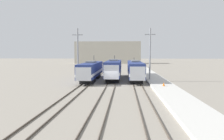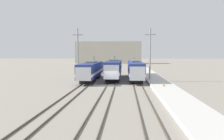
{
  "view_description": "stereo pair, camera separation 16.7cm",
  "coord_description": "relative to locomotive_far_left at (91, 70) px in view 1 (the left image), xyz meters",
  "views": [
    {
      "loc": [
        2.37,
        -37.0,
        5.54
      ],
      "look_at": [
        -0.02,
        4.02,
        2.43
      ],
      "focal_mm": 35.0,
      "sensor_mm": 36.0,
      "label": 1
    },
    {
      "loc": [
        2.54,
        -36.99,
        5.54
      ],
      "look_at": [
        -0.02,
        4.02,
        2.43
      ],
      "focal_mm": 35.0,
      "sensor_mm": 36.0,
      "label": 2
    }
  ],
  "objects": [
    {
      "name": "locomotive_center",
      "position": [
        4.56,
        2.05,
        0.15
      ],
      "size": [
        3.02,
        17.22,
        5.11
      ],
      "color": "black",
      "rests_on": "ground_plane"
    },
    {
      "name": "rail_pair_center",
      "position": [
        4.56,
        -7.41,
        -1.99
      ],
      "size": [
        1.51,
        120.0,
        0.15
      ],
      "color": "#4C4238",
      "rests_on": "ground_plane"
    },
    {
      "name": "catenary_tower_right",
      "position": [
        11.88,
        -1.04,
        3.39
      ],
      "size": [
        2.1,
        0.31,
        10.51
      ],
      "color": "gray",
      "rests_on": "ground_plane"
    },
    {
      "name": "traffic_cone",
      "position": [
        13.12,
        -9.77,
        -1.36
      ],
      "size": [
        0.38,
        0.38,
        0.6
      ],
      "color": "orange",
      "rests_on": "platform"
    },
    {
      "name": "ground_plane",
      "position": [
        4.56,
        -7.41,
        -2.06
      ],
      "size": [
        400.0,
        400.0,
        0.0
      ],
      "primitive_type": "plane",
      "color": "gray"
    },
    {
      "name": "locomotive_far_right",
      "position": [
        9.11,
        1.88,
        0.06
      ],
      "size": [
        2.88,
        20.07,
        4.63
      ],
      "color": "black",
      "rests_on": "ground_plane"
    },
    {
      "name": "catenary_tower_left",
      "position": [
        -2.5,
        -1.04,
        3.39
      ],
      "size": [
        2.1,
        0.31,
        10.51
      ],
      "color": "gray",
      "rests_on": "ground_plane"
    },
    {
      "name": "rail_pair_far_left",
      "position": [
        0.0,
        -7.41,
        -1.99
      ],
      "size": [
        1.51,
        120.0,
        0.15
      ],
      "color": "#4C4238",
      "rests_on": "ground_plane"
    },
    {
      "name": "platform",
      "position": [
        13.23,
        -7.41,
        -1.86
      ],
      "size": [
        4.0,
        120.0,
        0.4
      ],
      "color": "beige",
      "rests_on": "ground_plane"
    },
    {
      "name": "locomotive_far_left",
      "position": [
        0.0,
        0.0,
        0.0
      ],
      "size": [
        2.94,
        17.85,
        5.14
      ],
      "color": "black",
      "rests_on": "ground_plane"
    },
    {
      "name": "rail_pair_far_right",
      "position": [
        9.11,
        -7.41,
        -1.99
      ],
      "size": [
        1.51,
        120.0,
        0.15
      ],
      "color": "#4C4238",
      "rests_on": "ground_plane"
    },
    {
      "name": "depot_building",
      "position": [
        -2.48,
        78.33,
        3.98
      ],
      "size": [
        36.08,
        9.71,
        12.08
      ],
      "color": "#B2AD9E",
      "rests_on": "ground_plane"
    }
  ]
}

